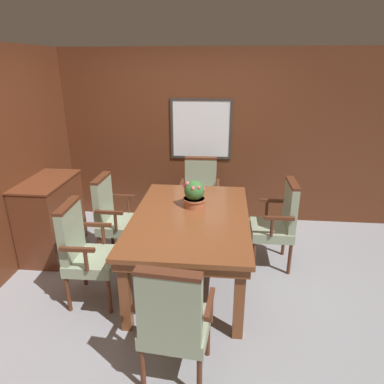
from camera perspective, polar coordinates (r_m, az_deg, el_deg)
ground_plane at (r=3.80m, az=-2.30°, el=-15.57°), size 14.00×14.00×0.00m
wall_back at (r=5.00m, az=0.37°, el=9.00°), size 7.20×0.08×2.45m
dining_table at (r=3.57m, az=-0.23°, el=-5.25°), size 1.19×1.81×0.78m
chair_right_far at (r=4.04m, az=14.27°, el=-4.63°), size 0.47×0.53×1.03m
chair_head_near at (r=2.57m, az=-3.07°, el=-20.46°), size 0.56×0.50×1.03m
chair_left_far at (r=4.16m, az=-12.95°, el=-3.71°), size 0.47×0.54×1.03m
chair_head_far at (r=4.77m, az=1.36°, el=0.06°), size 0.53×0.47×1.03m
chair_left_near at (r=3.51m, az=-17.51°, el=-9.06°), size 0.47×0.54×1.03m
potted_plant at (r=3.69m, az=0.37°, el=-0.38°), size 0.25×0.24×0.30m
sideboard_cabinet at (r=4.55m, az=-22.38°, el=-3.85°), size 0.50×0.92×0.95m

